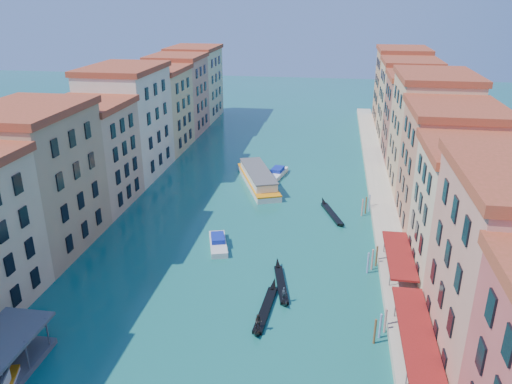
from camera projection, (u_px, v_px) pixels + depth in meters
left_bank_palazzos at (114, 134)px, 90.30m from camera, size 12.80×128.40×21.00m
right_bank_palazzos at (435, 147)px, 82.43m from camera, size 12.80×128.40×21.00m
quay at (381, 196)px, 87.01m from camera, size 4.00×140.00×1.00m
restaurant_awnings at (417, 335)px, 47.50m from camera, size 3.20×44.55×3.12m
mooring_poles_right at (378, 311)px, 53.90m from camera, size 1.44×54.24×3.20m
vaporetto_far at (258, 178)px, 93.19m from camera, size 10.85×19.32×2.83m
gondola_fore at (281, 283)px, 60.86m from camera, size 3.07×10.76×2.16m
gondola_right at (265, 309)px, 55.77m from camera, size 1.66×11.47×2.28m
gondola_far at (332, 213)px, 80.66m from camera, size 4.48×10.75×1.57m
motorboat_mid at (218, 243)px, 70.37m from camera, size 4.19×7.50×1.48m
motorboat_far at (277, 173)px, 97.80m from camera, size 3.87×7.92×1.57m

